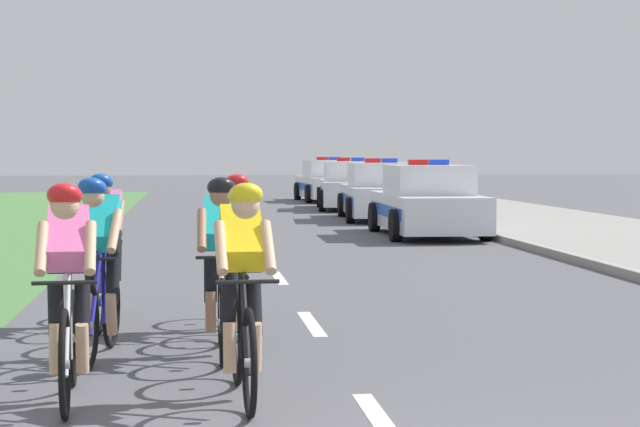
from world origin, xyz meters
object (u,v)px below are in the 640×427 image
cyclist_fourth (221,264)px  police_car_third (350,187)px  cyclist_lead (68,290)px  police_car_furthest (328,182)px  police_car_nearest (427,203)px  cyclist_third (99,266)px  cyclist_sixth (233,250)px  police_car_second (380,194)px  cyclist_fifth (105,248)px  cyclist_second (243,289)px

cyclist_fourth → police_car_third: (4.64, 23.56, -0.11)m
cyclist_lead → police_car_furthest: bearing=79.4°
police_car_nearest → police_car_furthest: (0.00, 16.29, 0.00)m
cyclist_lead → cyclist_third: (0.08, 1.58, 0.00)m
cyclist_sixth → police_car_furthest: police_car_furthest is taller
cyclist_fourth → police_car_second: police_car_second is taller
police_car_second → police_car_third: size_ratio=0.99×
police_car_second → cyclist_third: bearing=-107.2°
cyclist_lead → cyclist_sixth: 3.14m
cyclist_sixth → police_car_furthest: 28.11m
cyclist_third → cyclist_fifth: bearing=92.8°
cyclist_fourth → police_car_nearest: police_car_nearest is taller
cyclist_third → police_car_second: (5.65, 18.28, -0.11)m
cyclist_sixth → police_car_nearest: police_car_nearest is taller
police_car_nearest → cyclist_lead: bearing=-111.8°
cyclist_second → police_car_second: size_ratio=0.38×
police_car_third → cyclist_sixth: bearing=-101.4°
cyclist_lead → police_car_second: bearing=73.9°
police_car_second → police_car_furthest: size_ratio=1.01×
cyclist_fifth → police_car_third: bearing=75.3°
police_car_second → cyclist_sixth: bearing=-104.8°
cyclist_fourth → police_car_nearest: (4.64, 12.75, -0.11)m
cyclist_third → police_car_third: bearing=76.5°
cyclist_second → police_car_third: 25.64m
police_car_second → cyclist_fourth: bearing=-104.2°
cyclist_second → cyclist_third: bearing=123.6°
cyclist_second → cyclist_third: size_ratio=1.00×
cyclist_fifth → police_car_furthest: bearing=78.1°
cyclist_second → police_car_second: (4.54, 19.95, -0.11)m
cyclist_lead → cyclist_fifth: bearing=90.1°
cyclist_second → cyclist_fourth: (-0.10, 1.68, 0.00)m
cyclist_fourth → cyclist_fifth: 2.03m
police_car_furthest → cyclist_lead: bearing=-100.6°
cyclist_third → police_car_third: police_car_third is taller
cyclist_sixth → police_car_second: (4.49, 16.98, -0.11)m
cyclist_fifth → police_car_third: police_car_third is taller
cyclist_lead → cyclist_fifth: (-0.00, 3.30, 0.00)m
cyclist_second → cyclist_fourth: size_ratio=1.00×
police_car_nearest → police_car_furthest: size_ratio=0.99×
cyclist_third → cyclist_fourth: (1.01, 0.01, 0.00)m
cyclist_second → cyclist_fourth: same height
police_car_nearest → police_car_third: bearing=90.0°
cyclist_fourth → cyclist_third: bearing=-179.6°
cyclist_second → cyclist_fifth: bearing=109.4°
cyclist_second → police_car_furthest: (4.54, 30.72, -0.11)m
cyclist_second → cyclist_fourth: 1.69m
cyclist_third → cyclist_second: bearing=-56.4°
cyclist_sixth → police_car_nearest: size_ratio=0.39×
cyclist_lead → cyclist_fifth: size_ratio=1.00×
cyclist_third → cyclist_fourth: bearing=0.4°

